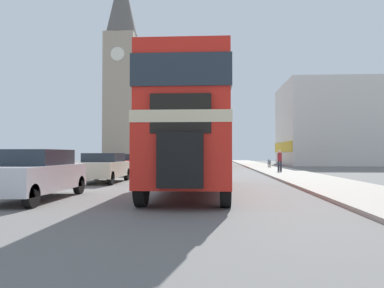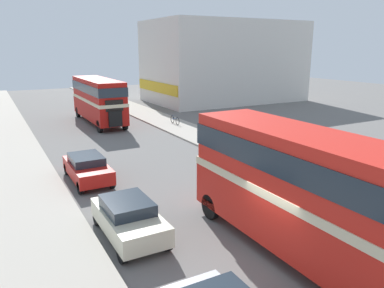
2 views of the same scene
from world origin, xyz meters
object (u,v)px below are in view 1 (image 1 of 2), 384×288
bus_distant (209,144)px  car_parked_mid (103,167)px  pedestrian_walking (280,159)px  car_parked_near (36,174)px  bicycle_on_pavement (269,163)px  car_parked_far (135,164)px  church_tower (121,61)px  double_decker_bus (192,123)px

bus_distant → car_parked_mid: 22.90m
bus_distant → pedestrian_walking: bearing=-67.3°
car_parked_near → pedestrian_walking: (10.32, 16.53, 0.21)m
car_parked_mid → bicycle_on_pavement: bearing=59.0°
car_parked_near → bicycle_on_pavement: bearing=66.5°
car_parked_far → bicycle_on_pavement: bearing=46.0°
bicycle_on_pavement → pedestrian_walking: bearing=-93.2°
church_tower → car_parked_far: bearing=-74.6°
bicycle_on_pavement → church_tower: church_tower is taller
car_parked_mid → pedestrian_walking: pedestrian_walking is taller
pedestrian_walking → car_parked_far: bearing=-165.1°
church_tower → double_decker_bus: bearing=-73.1°
car_parked_far → church_tower: size_ratio=0.12×
double_decker_bus → car_parked_near: 5.70m
bus_distant → car_parked_far: (-4.85, -15.41, -1.73)m
double_decker_bus → church_tower: 54.77m
bicycle_on_pavement → car_parked_near: bearing=-113.5°
church_tower → bicycle_on_pavement: bearing=-52.8°
bus_distant → bicycle_on_pavement: (5.78, -4.40, -1.98)m
bicycle_on_pavement → bus_distant: bearing=142.7°
car_parked_far → double_decker_bus: bearing=-67.8°
pedestrian_walking → church_tower: 45.37m
double_decker_bus → church_tower: size_ratio=0.29×
car_parked_mid → church_tower: size_ratio=0.12×
car_parked_near → church_tower: bearing=101.4°
pedestrian_walking → bicycle_on_pavement: (0.46, 8.30, -0.52)m
bus_distant → church_tower: bearing=123.3°
double_decker_bus → car_parked_near: size_ratio=2.33×
bus_distant → car_parked_far: bearing=-107.5°
bus_distant → church_tower: size_ratio=0.29×
car_parked_mid → pedestrian_walking: bearing=43.0°
car_parked_mid → bicycle_on_pavement: 20.87m
double_decker_bus → car_parked_far: (-4.51, 11.06, -1.84)m
pedestrian_walking → church_tower: bearing=119.8°
bicycle_on_pavement → double_decker_bus: bearing=-105.5°
bus_distant → car_parked_far: size_ratio=2.42×
double_decker_bus → pedestrian_walking: double_decker_bus is taller
bus_distant → pedestrian_walking: (5.31, -12.71, -1.46)m
double_decker_bus → car_parked_mid: double_decker_bus is taller
bus_distant → church_tower: church_tower is taller
pedestrian_walking → bicycle_on_pavement: pedestrian_walking is taller
bus_distant → car_parked_mid: (-4.98, -22.29, -1.71)m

